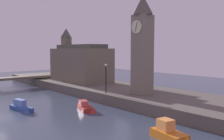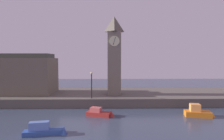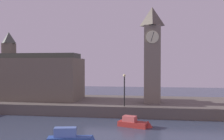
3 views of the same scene
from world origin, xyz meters
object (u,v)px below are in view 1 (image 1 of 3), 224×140
(parliament_hall, at_px, (80,63))
(boat_patrol_orange, at_px, (172,135))
(clock_tower, at_px, (142,43))
(boat_tour_blue, at_px, (22,107))
(streetlamp, at_px, (106,75))
(boat_dinghy_red, at_px, (87,108))

(parliament_hall, bearing_deg, boat_patrol_orange, -18.94)
(clock_tower, height_order, boat_tour_blue, clock_tower)
(boat_patrol_orange, bearing_deg, parliament_hall, 161.06)
(clock_tower, distance_m, boat_tour_blue, 18.43)
(streetlamp, xyz_separation_m, boat_tour_blue, (-3.69, -11.01, -3.71))
(boat_dinghy_red, height_order, boat_tour_blue, boat_tour_blue)
(clock_tower, bearing_deg, parliament_hall, 175.78)
(boat_patrol_orange, distance_m, boat_dinghy_red, 13.57)
(clock_tower, xyz_separation_m, streetlamp, (-3.77, -3.65, -4.60))
(parliament_hall, height_order, streetlamp, parliament_hall)
(streetlamp, bearing_deg, boat_dinghy_red, -69.27)
(parliament_hall, xyz_separation_m, boat_tour_blue, (10.60, -16.00, -4.69))
(streetlamp, bearing_deg, clock_tower, 44.11)
(boat_patrol_orange, relative_size, boat_tour_blue, 0.92)
(streetlamp, bearing_deg, boat_patrol_orange, -18.66)
(boat_dinghy_red, bearing_deg, clock_tower, 76.52)
(streetlamp, height_order, boat_dinghy_red, streetlamp)
(parliament_hall, relative_size, boat_patrol_orange, 2.98)
(boat_dinghy_red, bearing_deg, streetlamp, 110.73)
(parliament_hall, distance_m, boat_tour_blue, 19.76)
(parliament_hall, bearing_deg, clock_tower, -4.22)
(clock_tower, xyz_separation_m, parliament_hall, (-18.06, 1.33, -3.62))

